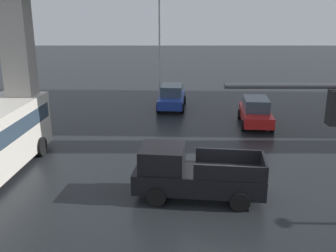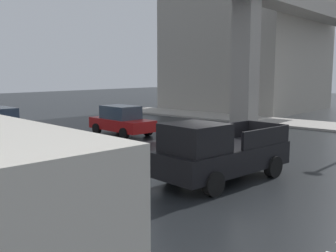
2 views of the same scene
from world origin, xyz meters
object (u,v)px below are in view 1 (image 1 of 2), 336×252
object	(u,v)px
pickup_truck	(190,174)
flagpole	(159,24)
sedan_red	(254,112)
sedan_blue	(170,97)

from	to	relation	value
pickup_truck	flagpole	xyz separation A→B (m)	(-1.46, 15.12, 5.04)
sedan_red	pickup_truck	bearing A→B (deg)	-115.15
sedan_red	flagpole	distance (m)	9.55
pickup_truck	sedan_blue	xyz separation A→B (m)	(-0.64, 14.21, -0.14)
pickup_truck	flagpole	distance (m)	16.01
sedan_blue	sedan_red	size ratio (longest dim) A/B	1.00
pickup_truck	sedan_blue	world-z (taller)	pickup_truck
pickup_truck	flagpole	world-z (taller)	flagpole
sedan_blue	flagpole	bearing A→B (deg)	131.89
flagpole	sedan_red	bearing A→B (deg)	-40.11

